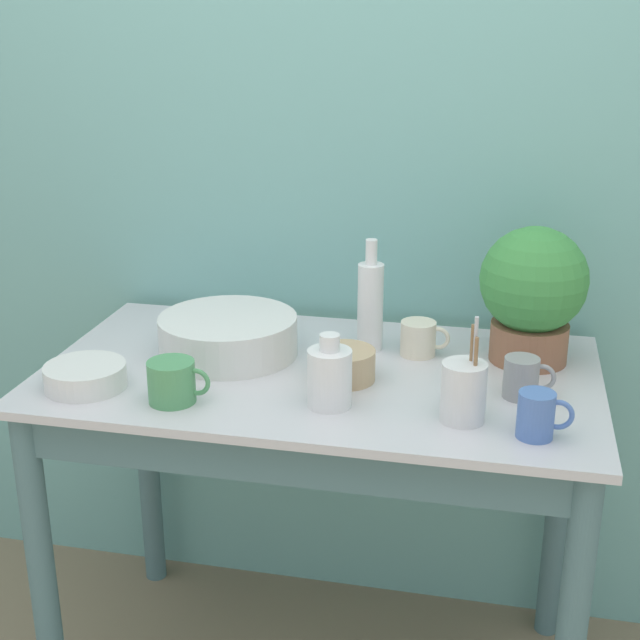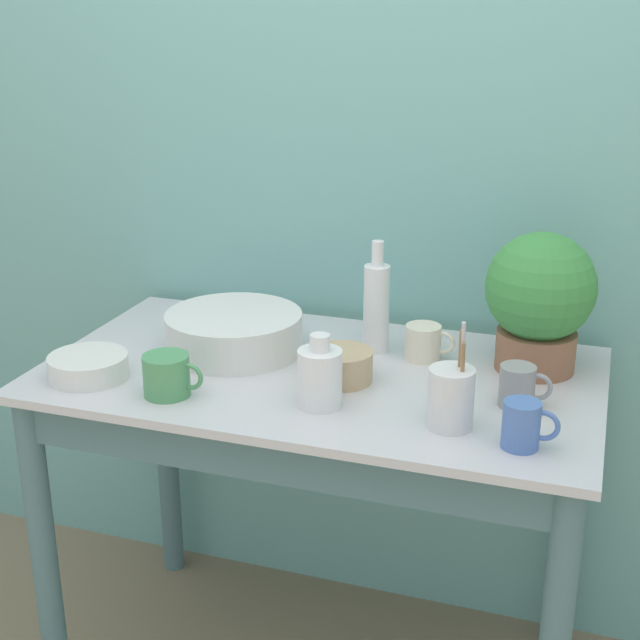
# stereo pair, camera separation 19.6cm
# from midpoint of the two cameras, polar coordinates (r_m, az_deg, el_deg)

# --- Properties ---
(wall_back) EXTENTS (6.00, 0.05, 2.40)m
(wall_back) POSITION_cam_midpoint_polar(r_m,az_deg,el_deg) (2.28, 5.76, 8.79)
(wall_back) COLOR #70ADA8
(wall_back) RESTS_ON ground_plane
(counter_table) EXTENTS (1.24, 0.70, 0.85)m
(counter_table) POSITION_cam_midpoint_polar(r_m,az_deg,el_deg) (2.06, 2.53, -7.98)
(counter_table) COLOR slate
(counter_table) RESTS_ON ground_plane
(potted_plant) EXTENTS (0.24, 0.24, 0.31)m
(potted_plant) POSITION_cam_midpoint_polar(r_m,az_deg,el_deg) (2.03, 16.60, 1.33)
(potted_plant) COLOR #8C5B42
(potted_plant) RESTS_ON counter_table
(bowl_wash_large) EXTENTS (0.32, 0.32, 0.09)m
(bowl_wash_large) POSITION_cam_midpoint_polar(r_m,az_deg,el_deg) (2.10, -2.88, -0.83)
(bowl_wash_large) COLOR silver
(bowl_wash_large) RESTS_ON counter_table
(bottle_tall) EXTENTS (0.06, 0.06, 0.27)m
(bottle_tall) POSITION_cam_midpoint_polar(r_m,az_deg,el_deg) (2.09, 6.32, 0.85)
(bottle_tall) COLOR white
(bottle_tall) RESTS_ON counter_table
(bottle_short) EXTENTS (0.09, 0.09, 0.16)m
(bottle_short) POSITION_cam_midpoint_polar(r_m,az_deg,el_deg) (1.81, 3.10, -3.68)
(bottle_short) COLOR white
(bottle_short) RESTS_ON counter_table
(mug_blue) EXTENTS (0.11, 0.07, 0.09)m
(mug_blue) POSITION_cam_midpoint_polar(r_m,az_deg,el_deg) (1.72, 16.09, -6.54)
(mug_blue) COLOR #4C70B7
(mug_blue) RESTS_ON counter_table
(mug_grey) EXTENTS (0.11, 0.07, 0.09)m
(mug_grey) POSITION_cam_midpoint_polar(r_m,az_deg,el_deg) (1.88, 15.53, -4.17)
(mug_grey) COLOR gray
(mug_grey) RESTS_ON counter_table
(mug_cream) EXTENTS (0.12, 0.08, 0.08)m
(mug_cream) POSITION_cam_midpoint_polar(r_m,az_deg,el_deg) (2.08, 9.37, -1.46)
(mug_cream) COLOR beige
(mug_cream) RESTS_ON counter_table
(mug_green) EXTENTS (0.13, 0.10, 0.09)m
(mug_green) POSITION_cam_midpoint_polar(r_m,az_deg,el_deg) (1.88, -6.81, -3.60)
(mug_green) COLOR #4C935B
(mug_green) RESTS_ON counter_table
(bowl_small_tan) EXTENTS (0.14, 0.14, 0.07)m
(bowl_small_tan) POSITION_cam_midpoint_polar(r_m,az_deg,el_deg) (1.94, 4.30, -2.99)
(bowl_small_tan) COLOR tan
(bowl_small_tan) RESTS_ON counter_table
(bowl_small_enamel_white) EXTENTS (0.18, 0.18, 0.05)m
(bowl_small_enamel_white) POSITION_cam_midpoint_polar(r_m,az_deg,el_deg) (2.00, -11.93, -2.97)
(bowl_small_enamel_white) COLOR silver
(bowl_small_enamel_white) RESTS_ON counter_table
(utensil_cup) EXTENTS (0.09, 0.09, 0.22)m
(utensil_cup) POSITION_cam_midpoint_polar(r_m,az_deg,el_deg) (1.76, 11.60, -4.94)
(utensil_cup) COLOR silver
(utensil_cup) RESTS_ON counter_table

